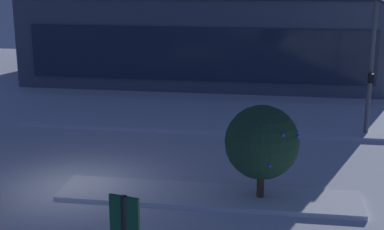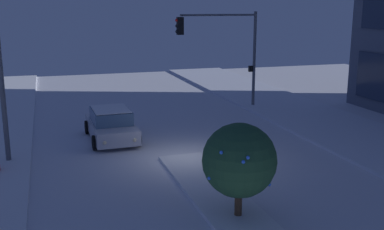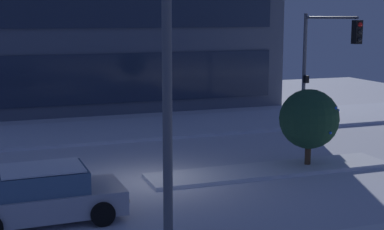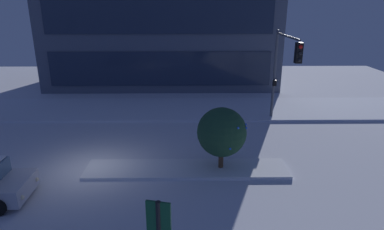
% 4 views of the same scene
% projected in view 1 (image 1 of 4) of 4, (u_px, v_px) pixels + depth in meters
% --- Properties ---
extents(ground, '(52.00, 52.00, 0.00)m').
position_uv_depth(ground, '(72.00, 187.00, 18.21)').
color(ground, silver).
extents(curb_strip_far, '(52.00, 5.20, 0.14)m').
position_uv_depth(curb_strip_far, '(138.00, 113.00, 26.50)').
color(curb_strip_far, silver).
rests_on(curb_strip_far, ground).
extents(median_strip, '(9.00, 1.80, 0.14)m').
position_uv_depth(median_strip, '(208.00, 196.00, 17.35)').
color(median_strip, silver).
rests_on(median_strip, ground).
extents(traffic_light_corner_far_right, '(0.32, 4.55, 5.61)m').
position_uv_depth(traffic_light_corner_far_right, '(381.00, 46.00, 20.66)').
color(traffic_light_corner_far_right, '#565960').
rests_on(traffic_light_corner_far_right, ground).
extents(decorated_tree_median, '(2.16, 2.16, 2.90)m').
position_uv_depth(decorated_tree_median, '(262.00, 142.00, 16.72)').
color(decorated_tree_median, '#473323').
rests_on(decorated_tree_median, ground).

